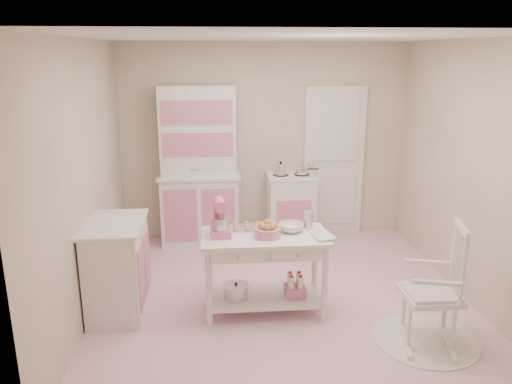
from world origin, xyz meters
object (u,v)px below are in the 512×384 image
stove (290,208)px  bread_basket (268,232)px  rocking_chair (431,284)px  work_table (265,274)px  hutch (199,167)px  stand_mixer (220,218)px  base_cabinet (117,267)px

stove → bread_basket: bearing=-105.0°
rocking_chair → work_table: (-1.37, 0.64, -0.15)m
bread_basket → rocking_chair: bearing=-23.5°
stove → bread_basket: stove is taller
stove → hutch: bearing=177.6°
stove → stand_mixer: bearing=-117.3°
rocking_chair → work_table: 1.52m
work_table → rocking_chair: bearing=-25.0°
hutch → rocking_chair: size_ratio=1.89×
hutch → stand_mixer: size_ratio=6.12×
stand_mixer → work_table: bearing=-7.7°
stand_mixer → bread_basket: size_ratio=1.36×
bread_basket → work_table: bearing=111.8°
hutch → stove: 1.33m
rocking_chair → bread_basket: 1.51m
rocking_chair → stand_mixer: size_ratio=3.24×
base_cabinet → hutch: bearing=67.1°
hutch → rocking_chair: hutch is taller
hutch → stand_mixer: (0.25, -1.90, -0.07)m
rocking_chair → hutch: bearing=142.0°
rocking_chair → stand_mixer: bearing=173.3°
stove → bread_basket: (-0.51, -1.92, 0.39)m
work_table → base_cabinet: bearing=174.8°
rocking_chair → stand_mixer: (-1.79, 0.66, 0.42)m
base_cabinet → rocking_chair: (2.79, -0.77, 0.09)m
stove → bread_basket: size_ratio=3.68×
rocking_chair → stove: bearing=122.0°
base_cabinet → bread_basket: size_ratio=3.68×
stove → bread_basket: 2.02m
rocking_chair → bread_basket: (-1.35, 0.59, 0.30)m
stove → rocking_chair: size_ratio=0.84×
rocking_chair → work_table: bearing=168.5°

